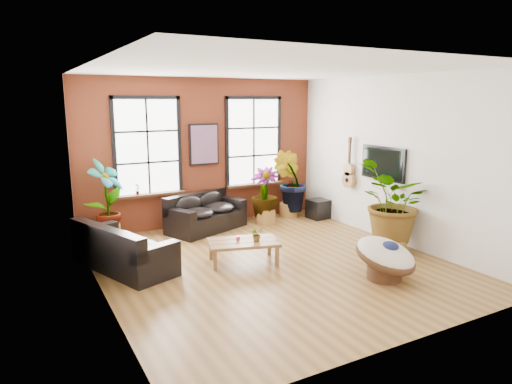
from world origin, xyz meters
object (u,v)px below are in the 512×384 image
Objects in this scene: sofa_back at (205,214)px; papasan_chair at (386,257)px; coffee_table at (243,243)px; sofa_left at (121,249)px.

papasan_chair is at bearing -92.08° from sofa_back.
papasan_chair reaches higher than coffee_table.
papasan_chair is (1.53, -4.27, 0.01)m from sofa_back.
sofa_back is 2.83m from sofa_left.
coffee_table is at bearing -129.64° from sofa_left.
coffee_table is at bearing -116.78° from sofa_back.
sofa_left is at bearing 176.91° from coffee_table.
sofa_back is 4.53m from papasan_chair.
coffee_table is (-0.21, -2.39, -0.02)m from sofa_back.
papasan_chair is (3.81, -2.60, 0.02)m from sofa_left.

